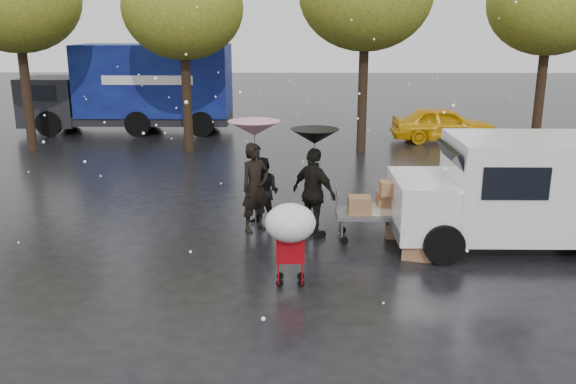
{
  "coord_description": "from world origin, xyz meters",
  "views": [
    {
      "loc": [
        0.26,
        -10.87,
        4.3
      ],
      "look_at": [
        0.09,
        1.0,
        1.01
      ],
      "focal_mm": 38.0,
      "sensor_mm": 36.0,
      "label": 1
    }
  ],
  "objects_px": {
    "shopping_cart": "(290,227)",
    "white_van": "(528,190)",
    "blue_truck": "(135,88)",
    "person_black": "(314,193)",
    "yellow_taxi": "(443,124)",
    "person_pink": "(255,187)",
    "vendor_cart": "(378,206)"
  },
  "relations": [
    {
      "from": "person_black",
      "to": "shopping_cart",
      "type": "distance_m",
      "value": 2.56
    },
    {
      "from": "person_black",
      "to": "blue_truck",
      "type": "height_order",
      "value": "blue_truck"
    },
    {
      "from": "person_pink",
      "to": "white_van",
      "type": "height_order",
      "value": "white_van"
    },
    {
      "from": "person_black",
      "to": "blue_truck",
      "type": "relative_size",
      "value": 0.23
    },
    {
      "from": "white_van",
      "to": "yellow_taxi",
      "type": "xyz_separation_m",
      "value": [
        0.98,
        11.21,
        -0.51
      ]
    },
    {
      "from": "yellow_taxi",
      "to": "blue_truck",
      "type": "bearing_deg",
      "value": 79.74
    },
    {
      "from": "shopping_cart",
      "to": "white_van",
      "type": "bearing_deg",
      "value": 23.72
    },
    {
      "from": "shopping_cart",
      "to": "white_van",
      "type": "relative_size",
      "value": 0.3
    },
    {
      "from": "shopping_cart",
      "to": "yellow_taxi",
      "type": "distance_m",
      "value": 14.38
    },
    {
      "from": "vendor_cart",
      "to": "person_black",
      "type": "bearing_deg",
      "value": 173.55
    },
    {
      "from": "person_pink",
      "to": "vendor_cart",
      "type": "bearing_deg",
      "value": -52.26
    },
    {
      "from": "person_pink",
      "to": "blue_truck",
      "type": "relative_size",
      "value": 0.23
    },
    {
      "from": "blue_truck",
      "to": "person_pink",
      "type": "bearing_deg",
      "value": -65.24
    },
    {
      "from": "vendor_cart",
      "to": "yellow_taxi",
      "type": "height_order",
      "value": "yellow_taxi"
    },
    {
      "from": "shopping_cart",
      "to": "white_van",
      "type": "xyz_separation_m",
      "value": [
        4.62,
        2.03,
        0.1
      ]
    },
    {
      "from": "shopping_cart",
      "to": "blue_truck",
      "type": "bearing_deg",
      "value": 112.98
    },
    {
      "from": "person_black",
      "to": "yellow_taxi",
      "type": "height_order",
      "value": "person_black"
    },
    {
      "from": "person_pink",
      "to": "vendor_cart",
      "type": "height_order",
      "value": "person_pink"
    },
    {
      "from": "person_pink",
      "to": "person_black",
      "type": "bearing_deg",
      "value": -57.9
    },
    {
      "from": "vendor_cart",
      "to": "blue_truck",
      "type": "xyz_separation_m",
      "value": [
        -8.22,
        12.88,
        1.03
      ]
    },
    {
      "from": "person_pink",
      "to": "white_van",
      "type": "bearing_deg",
      "value": -49.48
    },
    {
      "from": "white_van",
      "to": "yellow_taxi",
      "type": "distance_m",
      "value": 11.26
    },
    {
      "from": "vendor_cart",
      "to": "blue_truck",
      "type": "distance_m",
      "value": 15.32
    },
    {
      "from": "shopping_cart",
      "to": "blue_truck",
      "type": "relative_size",
      "value": 0.18
    },
    {
      "from": "white_van",
      "to": "blue_truck",
      "type": "relative_size",
      "value": 0.59
    },
    {
      "from": "vendor_cart",
      "to": "white_van",
      "type": "distance_m",
      "value": 2.92
    },
    {
      "from": "person_black",
      "to": "yellow_taxi",
      "type": "relative_size",
      "value": 0.49
    },
    {
      "from": "person_pink",
      "to": "person_black",
      "type": "distance_m",
      "value": 1.29
    },
    {
      "from": "shopping_cart",
      "to": "person_black",
      "type": "bearing_deg",
      "value": 79.72
    },
    {
      "from": "person_black",
      "to": "yellow_taxi",
      "type": "xyz_separation_m",
      "value": [
        5.14,
        10.72,
        -0.29
      ]
    },
    {
      "from": "vendor_cart",
      "to": "shopping_cart",
      "type": "distance_m",
      "value": 2.97
    },
    {
      "from": "person_black",
      "to": "shopping_cart",
      "type": "bearing_deg",
      "value": 122.44
    }
  ]
}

